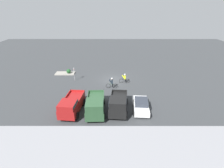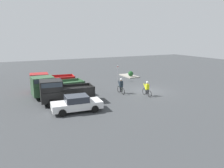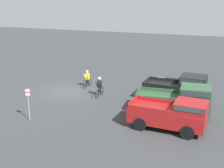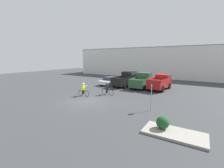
{
  "view_description": "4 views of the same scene",
  "coord_description": "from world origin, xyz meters",
  "px_view_note": "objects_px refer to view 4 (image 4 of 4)",
  "views": [
    {
      "loc": [
        0.24,
        28.24,
        11.96
      ],
      "look_at": [
        0.26,
        4.56,
        1.2
      ],
      "focal_mm": 28.0,
      "sensor_mm": 36.0,
      "label": 1
    },
    {
      "loc": [
        -20.74,
        14.78,
        6.32
      ],
      "look_at": [
        0.26,
        4.56,
        1.2
      ],
      "focal_mm": 35.0,
      "sensor_mm": 36.0,
      "label": 2
    },
    {
      "loc": [
        24.34,
        12.62,
        9.02
      ],
      "look_at": [
        0.26,
        4.56,
        1.2
      ],
      "focal_mm": 50.0,
      "sensor_mm": 36.0,
      "label": 3
    },
    {
      "loc": [
        10.37,
        -11.94,
        4.55
      ],
      "look_at": [
        0.26,
        4.56,
        1.2
      ],
      "focal_mm": 24.0,
      "sensor_mm": 36.0,
      "label": 4
    }
  ],
  "objects_px": {
    "sedan_0": "(110,81)",
    "fire_lane_sign": "(151,95)",
    "pickup_truck_0": "(126,79)",
    "shrub": "(163,122)",
    "pickup_truck_2": "(160,82)",
    "cyclist_0": "(107,88)",
    "cyclist_1": "(83,89)",
    "pickup_truck_1": "(142,80)"
  },
  "relations": [
    {
      "from": "sedan_0",
      "to": "fire_lane_sign",
      "type": "height_order",
      "value": "fire_lane_sign"
    },
    {
      "from": "pickup_truck_0",
      "to": "shrub",
      "type": "xyz_separation_m",
      "value": [
        8.96,
        -12.92,
        -0.62
      ]
    },
    {
      "from": "pickup_truck_2",
      "to": "shrub",
      "type": "height_order",
      "value": "pickup_truck_2"
    },
    {
      "from": "fire_lane_sign",
      "to": "shrub",
      "type": "bearing_deg",
      "value": -61.4
    },
    {
      "from": "pickup_truck_2",
      "to": "cyclist_0",
      "type": "bearing_deg",
      "value": -124.72
    },
    {
      "from": "cyclist_1",
      "to": "fire_lane_sign",
      "type": "xyz_separation_m",
      "value": [
        8.56,
        -0.87,
        0.61
      ]
    },
    {
      "from": "shrub",
      "to": "pickup_truck_1",
      "type": "bearing_deg",
      "value": 115.23
    },
    {
      "from": "pickup_truck_0",
      "to": "cyclist_0",
      "type": "distance_m",
      "value": 6.84
    },
    {
      "from": "cyclist_1",
      "to": "shrub",
      "type": "height_order",
      "value": "cyclist_1"
    },
    {
      "from": "pickup_truck_0",
      "to": "cyclist_1",
      "type": "distance_m",
      "value": 8.94
    },
    {
      "from": "cyclist_0",
      "to": "cyclist_1",
      "type": "height_order",
      "value": "cyclist_0"
    },
    {
      "from": "shrub",
      "to": "pickup_truck_0",
      "type": "bearing_deg",
      "value": 124.73
    },
    {
      "from": "cyclist_0",
      "to": "fire_lane_sign",
      "type": "height_order",
      "value": "fire_lane_sign"
    },
    {
      "from": "fire_lane_sign",
      "to": "shrub",
      "type": "distance_m",
      "value": 3.77
    },
    {
      "from": "fire_lane_sign",
      "to": "pickup_truck_0",
      "type": "bearing_deg",
      "value": 126.59
    },
    {
      "from": "sedan_0",
      "to": "shrub",
      "type": "xyz_separation_m",
      "value": [
        11.8,
        -12.38,
        -0.13
      ]
    },
    {
      "from": "pickup_truck_2",
      "to": "pickup_truck_0",
      "type": "bearing_deg",
      "value": -178.4
    },
    {
      "from": "cyclist_0",
      "to": "cyclist_1",
      "type": "xyz_separation_m",
      "value": [
        -2.13,
        -2.04,
        -0.06
      ]
    },
    {
      "from": "pickup_truck_2",
      "to": "cyclist_1",
      "type": "distance_m",
      "value": 11.37
    },
    {
      "from": "pickup_truck_0",
      "to": "pickup_truck_2",
      "type": "bearing_deg",
      "value": 1.6
    },
    {
      "from": "pickup_truck_1",
      "to": "cyclist_1",
      "type": "bearing_deg",
      "value": -114.18
    },
    {
      "from": "pickup_truck_2",
      "to": "cyclist_0",
      "type": "distance_m",
      "value": 8.46
    },
    {
      "from": "cyclist_1",
      "to": "sedan_0",
      "type": "bearing_deg",
      "value": 100.14
    },
    {
      "from": "pickup_truck_1",
      "to": "cyclist_0",
      "type": "bearing_deg",
      "value": -105.48
    },
    {
      "from": "pickup_truck_2",
      "to": "cyclist_1",
      "type": "relative_size",
      "value": 2.89
    },
    {
      "from": "pickup_truck_2",
      "to": "fire_lane_sign",
      "type": "height_order",
      "value": "fire_lane_sign"
    },
    {
      "from": "pickup_truck_0",
      "to": "shrub",
      "type": "distance_m",
      "value": 15.73
    },
    {
      "from": "pickup_truck_0",
      "to": "pickup_truck_1",
      "type": "bearing_deg",
      "value": 5.88
    },
    {
      "from": "cyclist_0",
      "to": "shrub",
      "type": "distance_m",
      "value": 10.23
    },
    {
      "from": "pickup_truck_0",
      "to": "pickup_truck_1",
      "type": "distance_m",
      "value": 2.75
    },
    {
      "from": "fire_lane_sign",
      "to": "shrub",
      "type": "relative_size",
      "value": 2.95
    },
    {
      "from": "pickup_truck_1",
      "to": "shrub",
      "type": "distance_m",
      "value": 14.61
    },
    {
      "from": "sedan_0",
      "to": "pickup_truck_0",
      "type": "bearing_deg",
      "value": 10.73
    },
    {
      "from": "sedan_0",
      "to": "fire_lane_sign",
      "type": "xyz_separation_m",
      "value": [
        10.04,
        -9.16,
        0.76
      ]
    },
    {
      "from": "pickup_truck_2",
      "to": "shrub",
      "type": "xyz_separation_m",
      "value": [
        3.37,
        -13.08,
        -0.57
      ]
    },
    {
      "from": "pickup_truck_0",
      "to": "cyclist_1",
      "type": "height_order",
      "value": "pickup_truck_0"
    },
    {
      "from": "pickup_truck_1",
      "to": "fire_lane_sign",
      "type": "distance_m",
      "value": 10.94
    },
    {
      "from": "cyclist_1",
      "to": "fire_lane_sign",
      "type": "bearing_deg",
      "value": -5.79
    },
    {
      "from": "pickup_truck_1",
      "to": "pickup_truck_2",
      "type": "xyz_separation_m",
      "value": [
        2.85,
        -0.13,
        -0.02
      ]
    },
    {
      "from": "cyclist_1",
      "to": "pickup_truck_1",
      "type": "bearing_deg",
      "value": 65.82
    },
    {
      "from": "pickup_truck_0",
      "to": "fire_lane_sign",
      "type": "height_order",
      "value": "fire_lane_sign"
    },
    {
      "from": "pickup_truck_0",
      "to": "fire_lane_sign",
      "type": "xyz_separation_m",
      "value": [
        7.2,
        -9.7,
        0.27
      ]
    }
  ]
}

